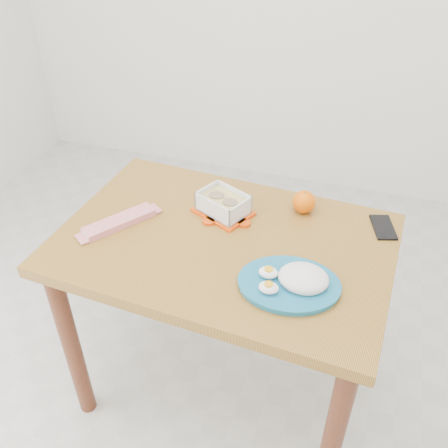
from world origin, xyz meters
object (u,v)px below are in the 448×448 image
(orange_fruit, at_px, (304,202))
(smartphone, at_px, (383,227))
(food_container, at_px, (223,204))
(dining_table, at_px, (224,268))
(rice_plate, at_px, (294,280))

(orange_fruit, relative_size, smartphone, 0.60)
(orange_fruit, bearing_deg, food_container, -160.07)
(dining_table, distance_m, smartphone, 0.53)
(dining_table, bearing_deg, orange_fruit, 51.08)
(food_container, bearing_deg, smartphone, 33.60)
(orange_fruit, bearing_deg, dining_table, -133.00)
(orange_fruit, bearing_deg, smartphone, -3.07)
(dining_table, distance_m, food_container, 0.21)
(orange_fruit, xyz_separation_m, smartphone, (0.26, -0.01, -0.03))
(dining_table, relative_size, orange_fruit, 14.00)
(rice_plate, bearing_deg, dining_table, 141.35)
(food_container, distance_m, smartphone, 0.52)
(food_container, relative_size, rice_plate, 0.68)
(smartphone, bearing_deg, dining_table, -172.62)
(orange_fruit, height_order, rice_plate, same)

